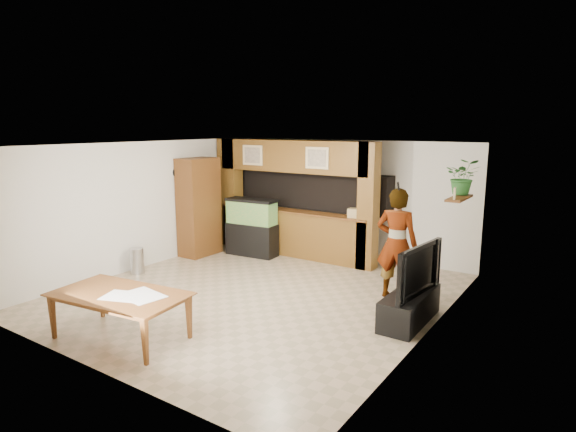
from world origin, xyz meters
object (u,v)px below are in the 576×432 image
Objects in this scene: aquarium at (252,228)px; dining_table at (119,317)px; pantry_cabinet at (199,207)px; television at (411,269)px; person at (397,243)px.

aquarium reaches higher than dining_table.
pantry_cabinet is 1.68× the size of television.
pantry_cabinet is 5.46m from television.
pantry_cabinet reaches higher than dining_table.
aquarium is 4.63m from television.
pantry_cabinet is at bearing 112.75° from dining_table.
pantry_cabinet is 4.77m from person.
aquarium is at bearing 97.79° from dining_table.
person reaches higher than aquarium.
person reaches higher than television.
aquarium is at bearing -18.44° from person.
person is at bearing 48.58° from dining_table.
dining_table is at bearing -80.22° from aquarium.
pantry_cabinet reaches higher than television.
aquarium is at bearing 75.23° from television.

